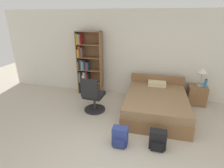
{
  "coord_description": "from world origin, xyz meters",
  "views": [
    {
      "loc": [
        0.44,
        -2.05,
        2.4
      ],
      "look_at": [
        -0.54,
        1.98,
        0.78
      ],
      "focal_mm": 28.0,
      "sensor_mm": 36.0,
      "label": 1
    }
  ],
  "objects_px": {
    "office_chair": "(93,97)",
    "table_lamp": "(203,71)",
    "bookshelf": "(87,66)",
    "backpack_blue": "(120,137)",
    "backpack_black": "(158,140)",
    "bed": "(156,104)",
    "water_bottle": "(206,83)",
    "nightstand": "(197,95)"
  },
  "relations": [
    {
      "from": "bookshelf",
      "to": "backpack_blue",
      "type": "height_order",
      "value": "bookshelf"
    },
    {
      "from": "bookshelf",
      "to": "table_lamp",
      "type": "bearing_deg",
      "value": -0.19
    },
    {
      "from": "bed",
      "to": "office_chair",
      "type": "height_order",
      "value": "office_chair"
    },
    {
      "from": "water_bottle",
      "to": "backpack_black",
      "type": "distance_m",
      "value": 2.44
    },
    {
      "from": "bookshelf",
      "to": "nightstand",
      "type": "relative_size",
      "value": 3.5
    },
    {
      "from": "bookshelf",
      "to": "table_lamp",
      "type": "xyz_separation_m",
      "value": [
        3.37,
        -0.01,
        0.07
      ]
    },
    {
      "from": "bed",
      "to": "backpack_black",
      "type": "relative_size",
      "value": 5.03
    },
    {
      "from": "office_chair",
      "to": "nightstand",
      "type": "xyz_separation_m",
      "value": [
        2.74,
        1.11,
        -0.15
      ]
    },
    {
      "from": "table_lamp",
      "to": "backpack_blue",
      "type": "relative_size",
      "value": 1.34
    },
    {
      "from": "bookshelf",
      "to": "backpack_blue",
      "type": "relative_size",
      "value": 5.09
    },
    {
      "from": "backpack_black",
      "to": "backpack_blue",
      "type": "distance_m",
      "value": 0.72
    },
    {
      "from": "table_lamp",
      "to": "backpack_blue",
      "type": "xyz_separation_m",
      "value": [
        -1.85,
        -2.23,
        -0.81
      ]
    },
    {
      "from": "table_lamp",
      "to": "backpack_black",
      "type": "bearing_deg",
      "value": -117.64
    },
    {
      "from": "water_bottle",
      "to": "backpack_blue",
      "type": "bearing_deg",
      "value": -132.43
    },
    {
      "from": "water_bottle",
      "to": "office_chair",
      "type": "bearing_deg",
      "value": -160.65
    },
    {
      "from": "table_lamp",
      "to": "bed",
      "type": "bearing_deg",
      "value": -145.56
    },
    {
      "from": "office_chair",
      "to": "backpack_black",
      "type": "height_order",
      "value": "office_chair"
    },
    {
      "from": "bookshelf",
      "to": "office_chair",
      "type": "bearing_deg",
      "value": -62.81
    },
    {
      "from": "bed",
      "to": "nightstand",
      "type": "relative_size",
      "value": 3.35
    },
    {
      "from": "table_lamp",
      "to": "water_bottle",
      "type": "relative_size",
      "value": 2.06
    },
    {
      "from": "backpack_blue",
      "to": "water_bottle",
      "type": "bearing_deg",
      "value": 47.57
    },
    {
      "from": "backpack_black",
      "to": "backpack_blue",
      "type": "height_order",
      "value": "backpack_blue"
    },
    {
      "from": "table_lamp",
      "to": "bookshelf",
      "type": "bearing_deg",
      "value": 179.81
    },
    {
      "from": "bed",
      "to": "table_lamp",
      "type": "height_order",
      "value": "table_lamp"
    },
    {
      "from": "bookshelf",
      "to": "bed",
      "type": "height_order",
      "value": "bookshelf"
    },
    {
      "from": "office_chair",
      "to": "water_bottle",
      "type": "xyz_separation_m",
      "value": [
        2.89,
        1.01,
        0.26
      ]
    },
    {
      "from": "bookshelf",
      "to": "table_lamp",
      "type": "distance_m",
      "value": 3.37
    },
    {
      "from": "bookshelf",
      "to": "bed",
      "type": "bearing_deg",
      "value": -20.54
    },
    {
      "from": "water_bottle",
      "to": "backpack_blue",
      "type": "xyz_separation_m",
      "value": [
        -1.94,
        -2.13,
        -0.5
      ]
    },
    {
      "from": "backpack_blue",
      "to": "office_chair",
      "type": "bearing_deg",
      "value": 130.32
    },
    {
      "from": "office_chair",
      "to": "table_lamp",
      "type": "bearing_deg",
      "value": 21.87
    },
    {
      "from": "table_lamp",
      "to": "water_bottle",
      "type": "xyz_separation_m",
      "value": [
        0.1,
        -0.11,
        -0.3
      ]
    },
    {
      "from": "bed",
      "to": "water_bottle",
      "type": "xyz_separation_m",
      "value": [
        1.28,
        0.7,
        0.42
      ]
    },
    {
      "from": "office_chair",
      "to": "nightstand",
      "type": "bearing_deg",
      "value": 22.07
    },
    {
      "from": "bookshelf",
      "to": "backpack_black",
      "type": "distance_m",
      "value": 3.2
    },
    {
      "from": "backpack_black",
      "to": "backpack_blue",
      "type": "xyz_separation_m",
      "value": [
        -0.72,
        -0.08,
        0.01
      ]
    },
    {
      "from": "bookshelf",
      "to": "table_lamp",
      "type": "relative_size",
      "value": 3.78
    },
    {
      "from": "table_lamp",
      "to": "water_bottle",
      "type": "distance_m",
      "value": 0.34
    },
    {
      "from": "nightstand",
      "to": "table_lamp",
      "type": "bearing_deg",
      "value": 8.76
    },
    {
      "from": "nightstand",
      "to": "water_bottle",
      "type": "distance_m",
      "value": 0.44
    },
    {
      "from": "table_lamp",
      "to": "backpack_black",
      "type": "distance_m",
      "value": 2.56
    },
    {
      "from": "table_lamp",
      "to": "backpack_blue",
      "type": "distance_m",
      "value": 3.01
    }
  ]
}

